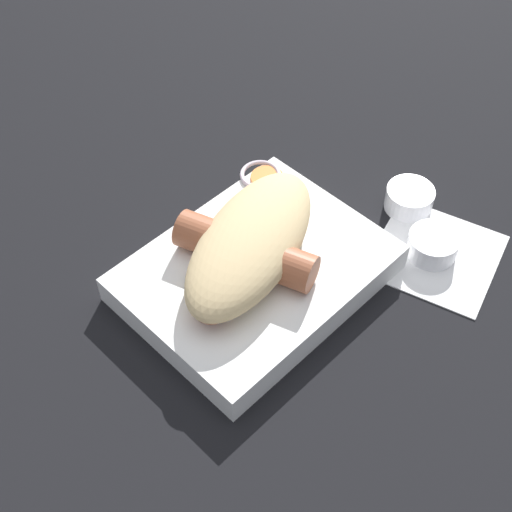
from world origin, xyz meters
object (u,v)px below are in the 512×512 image
Objects in this scene: condiment_cup_near at (432,246)px; food_tray at (256,273)px; condiment_cup_far at (409,200)px; sausage at (245,251)px; bread_roll at (251,242)px.

food_tray is at bearing 146.98° from condiment_cup_near.
food_tray reaches higher than condiment_cup_far.
condiment_cup_near is 1.00× the size of condiment_cup_far.
food_tray is 1.45× the size of sausage.
sausage reaches higher than condiment_cup_near.
condiment_cup_far is (0.19, -0.05, -0.04)m from sausage.
food_tray is at bearing 167.30° from condiment_cup_far.
food_tray is 4.69× the size of condiment_cup_far.
bread_roll is 0.01m from sausage.
food_tray is 1.12× the size of bread_roll.
bread_roll is 0.19m from condiment_cup_near.
food_tray is 4.69× the size of condiment_cup_near.
condiment_cup_far is at bearing -14.80° from bread_roll.
condiment_cup_near is (0.16, -0.10, -0.04)m from sausage.
sausage is at bearing -177.61° from bread_roll.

